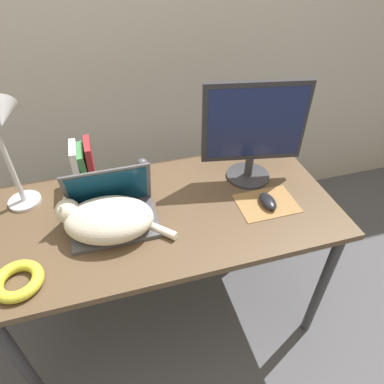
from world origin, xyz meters
name	(u,v)px	position (x,y,z in m)	size (l,w,h in m)	color
ground_plane	(190,371)	(0.00, 0.00, 0.00)	(12.00, 12.00, 0.00)	#4C4C51
wall_back	(124,14)	(0.00, 1.16, 1.30)	(8.00, 0.05, 2.60)	#BCB7AD
desk	(168,223)	(0.00, 0.34, 0.67)	(1.38, 0.68, 0.75)	brown
laptop	(113,213)	(-0.21, 0.34, 0.79)	(0.33, 0.23, 0.23)	#4C4C51
cat	(107,219)	(-0.24, 0.28, 0.82)	(0.42, 0.28, 0.15)	beige
external_monitor	(254,131)	(0.41, 0.46, 0.99)	(0.43, 0.20, 0.45)	#333338
mousepad	(267,203)	(0.41, 0.26, 0.75)	(0.24, 0.18, 0.00)	olive
computer_mouse	(268,201)	(0.41, 0.26, 0.77)	(0.06, 0.11, 0.03)	black
book_row	(84,167)	(-0.30, 0.59, 0.85)	(0.09, 0.14, 0.22)	white
desk_lamp	(6,136)	(-0.52, 0.52, 1.08)	(0.17, 0.17, 0.49)	silver
cable_coil	(18,281)	(-0.55, 0.13, 0.77)	(0.16, 0.16, 0.04)	gold
webcam	(142,165)	(-0.05, 0.61, 0.80)	(0.05, 0.05, 0.08)	#232328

